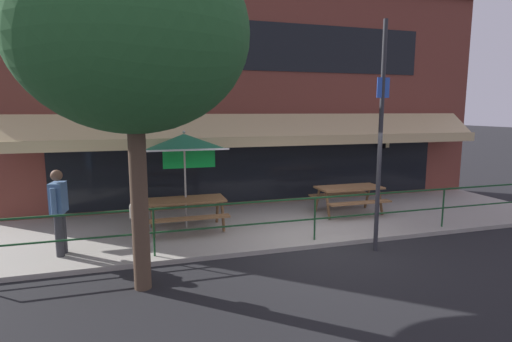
# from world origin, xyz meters

# --- Properties ---
(ground_plane) EXTENTS (120.00, 120.00, 0.00)m
(ground_plane) POSITION_xyz_m (0.00, 0.00, 0.00)
(ground_plane) COLOR black
(patio_deck) EXTENTS (15.00, 4.00, 0.10)m
(patio_deck) POSITION_xyz_m (0.00, 2.00, 0.05)
(patio_deck) COLOR #9E998E
(patio_deck) RESTS_ON ground
(restaurant_building) EXTENTS (15.00, 1.60, 6.87)m
(restaurant_building) POSITION_xyz_m (0.00, 4.22, 3.42)
(restaurant_building) COLOR brown
(restaurant_building) RESTS_ON ground
(patio_railing) EXTENTS (13.84, 0.04, 0.97)m
(patio_railing) POSITION_xyz_m (0.00, 0.30, 0.80)
(patio_railing) COLOR #194723
(patio_railing) RESTS_ON patio_deck
(picnic_table_left) EXTENTS (1.80, 1.42, 0.76)m
(picnic_table_left) POSITION_xyz_m (-2.61, 1.85, 0.71)
(picnic_table_left) COLOR brown
(picnic_table_left) RESTS_ON patio_deck
(picnic_table_centre) EXTENTS (1.80, 1.42, 0.76)m
(picnic_table_centre) POSITION_xyz_m (1.88, 2.10, 0.71)
(picnic_table_centre) COLOR brown
(picnic_table_centre) RESTS_ON patio_deck
(patio_umbrella_left) EXTENTS (2.14, 2.14, 2.40)m
(patio_umbrella_left) POSITION_xyz_m (-2.61, 2.06, 2.18)
(patio_umbrella_left) COLOR #B7B2A8
(patio_umbrella_left) RESTS_ON patio_deck
(pedestrian_walking) EXTENTS (0.30, 0.61, 1.71)m
(pedestrian_walking) POSITION_xyz_m (-5.21, 0.92, 1.06)
(pedestrian_walking) COLOR #333338
(pedestrian_walking) RESTS_ON patio_deck
(parking_meter_near) EXTENTS (0.15, 0.16, 1.42)m
(parking_meter_near) POSITION_xyz_m (-3.79, -0.62, 1.15)
(parking_meter_near) COLOR gray
(parking_meter_near) RESTS_ON ground
(street_sign_pole) EXTENTS (0.28, 0.09, 4.72)m
(street_sign_pole) POSITION_xyz_m (1.07, -0.45, 2.42)
(street_sign_pole) COLOR #2D2D33
(street_sign_pole) RESTS_ON ground
(street_tree_curbside) EXTENTS (3.64, 3.27, 6.21)m
(street_tree_curbside) POSITION_xyz_m (-3.60, -0.97, 4.32)
(street_tree_curbside) COLOR brown
(street_tree_curbside) RESTS_ON ground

